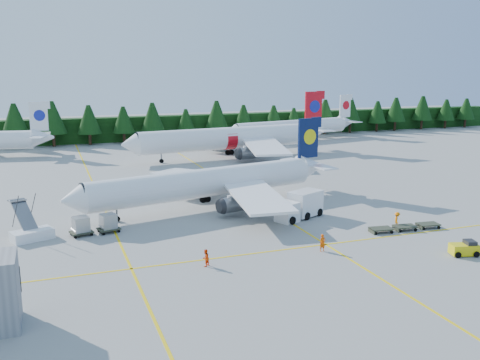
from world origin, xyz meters
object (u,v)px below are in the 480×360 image
object	(u,v)px
baggage_tug	(465,248)
airliner_red	(225,139)
airstairs	(31,232)
service_truck	(299,206)
airliner_navy	(201,184)

from	to	relation	value
baggage_tug	airliner_red	bearing A→B (deg)	108.31
airstairs	airliner_red	bearing A→B (deg)	29.02
service_truck	airstairs	bearing A→B (deg)	150.58
airliner_navy	service_truck	size ratio (longest dim) A/B	5.27
airliner_navy	baggage_tug	world-z (taller)	airliner_navy
airliner_navy	airliner_red	xyz separation A→B (m)	(15.64, 36.82, 0.63)
airstairs	baggage_tug	bearing A→B (deg)	-47.28
airliner_navy	service_truck	bearing A→B (deg)	-53.33
airstairs	service_truck	xyz separation A→B (m)	(30.46, -2.45, 0.76)
baggage_tug	airliner_navy	bearing A→B (deg)	141.65
airliner_red	airstairs	distance (m)	56.20
service_truck	airliner_red	bearing A→B (deg)	57.96
airliner_navy	airliner_red	world-z (taller)	airliner_red
airstairs	airliner_navy	bearing A→B (deg)	-4.37
airliner_red	airstairs	world-z (taller)	airliner_red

